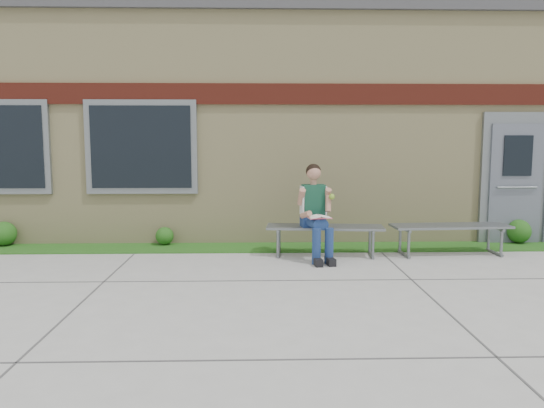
{
  "coord_description": "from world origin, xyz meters",
  "views": [
    {
      "loc": [
        -1.01,
        -6.21,
        1.82
      ],
      "look_at": [
        -0.8,
        1.7,
        0.86
      ],
      "focal_mm": 35.0,
      "sensor_mm": 36.0,
      "label": 1
    }
  ],
  "objects": [
    {
      "name": "girl",
      "position": [
        -0.12,
        1.78,
        0.75
      ],
      "size": [
        0.56,
        0.91,
        1.46
      ],
      "rotation": [
        0.0,
        0.0,
        0.14
      ],
      "color": "navy",
      "rests_on": "ground"
    },
    {
      "name": "bench_right",
      "position": [
        2.05,
        2.0,
        0.37
      ],
      "size": [
        1.89,
        0.62,
        0.48
      ],
      "rotation": [
        0.0,
        0.0,
        0.05
      ],
      "color": "slate",
      "rests_on": "ground"
    },
    {
      "name": "grass_strip",
      "position": [
        0.0,
        2.6,
        0.01
      ],
      "size": [
        16.0,
        0.8,
        0.02
      ],
      "primitive_type": "cube",
      "color": "#174F15",
      "rests_on": "ground"
    },
    {
      "name": "shrub_east",
      "position": [
        3.58,
        2.85,
        0.23
      ],
      "size": [
        0.41,
        0.41,
        0.41
      ],
      "primitive_type": "sphere",
      "color": "#174F15",
      "rests_on": "grass_strip"
    },
    {
      "name": "school_building",
      "position": [
        -0.0,
        5.99,
        2.1
      ],
      "size": [
        16.2,
        6.22,
        4.2
      ],
      "color": "beige",
      "rests_on": "ground"
    },
    {
      "name": "shrub_mid",
      "position": [
        -2.62,
        2.85,
        0.17
      ],
      "size": [
        0.31,
        0.31,
        0.31
      ],
      "primitive_type": "sphere",
      "color": "#174F15",
      "rests_on": "grass_strip"
    },
    {
      "name": "ground",
      "position": [
        0.0,
        0.0,
        0.0
      ],
      "size": [
        80.0,
        80.0,
        0.0
      ],
      "primitive_type": "plane",
      "color": "#9E9E99",
      "rests_on": "ground"
    },
    {
      "name": "shrub_west",
      "position": [
        -5.36,
        2.85,
        0.23
      ],
      "size": [
        0.41,
        0.41,
        0.41
      ],
      "primitive_type": "sphere",
      "color": "#174F15",
      "rests_on": "grass_strip"
    },
    {
      "name": "bench_left",
      "position": [
        0.05,
        2.0,
        0.37
      ],
      "size": [
        1.87,
        0.68,
        0.47
      ],
      "rotation": [
        0.0,
        0.0,
        -0.09
      ],
      "color": "slate",
      "rests_on": "ground"
    }
  ]
}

